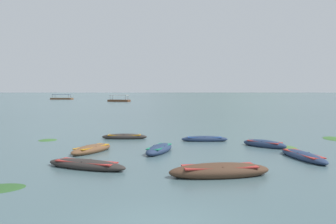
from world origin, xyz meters
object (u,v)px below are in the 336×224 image
(rowboat_2, at_px, (86,165))
(rowboat_0, at_px, (205,139))
(rowboat_5, at_px, (92,149))
(ferry_1, at_px, (119,100))
(rowboat_1, at_px, (159,149))
(rowboat_4, at_px, (303,156))
(ferry_0, at_px, (62,99))
(rowboat_3, at_px, (124,137))
(rowboat_6, at_px, (220,171))
(rowboat_7, at_px, (264,144))

(rowboat_2, bearing_deg, rowboat_0, 52.04)
(rowboat_5, relative_size, ferry_1, 0.43)
(rowboat_1, relative_size, rowboat_4, 0.86)
(rowboat_5, bearing_deg, ferry_0, 105.28)
(rowboat_0, xyz_separation_m, rowboat_3, (-6.14, 1.58, 0.00))
(rowboat_5, distance_m, ferry_1, 105.30)
(rowboat_0, xyz_separation_m, rowboat_5, (-7.64, -4.52, 0.02))
(rowboat_3, xyz_separation_m, rowboat_6, (5.26, -12.49, 0.07))
(rowboat_0, bearing_deg, ferry_1, 99.31)
(rowboat_1, xyz_separation_m, rowboat_2, (-3.62, -4.37, -0.02))
(ferry_1, bearing_deg, rowboat_4, -78.98)
(rowboat_5, bearing_deg, rowboat_2, -83.18)
(rowboat_1, height_order, ferry_1, ferry_1)
(rowboat_1, distance_m, rowboat_4, 8.32)
(rowboat_5, bearing_deg, rowboat_4, -12.23)
(rowboat_2, xyz_separation_m, rowboat_4, (11.58, 1.94, -0.01))
(rowboat_3, xyz_separation_m, rowboat_5, (-1.50, -6.10, 0.02))
(rowboat_4, xyz_separation_m, rowboat_7, (-0.83, 4.28, 0.03))
(rowboat_0, xyz_separation_m, rowboat_6, (-0.88, -10.90, 0.07))
(rowboat_3, distance_m, rowboat_5, 6.28)
(rowboat_6, bearing_deg, rowboat_1, 112.73)
(rowboat_3, bearing_deg, rowboat_7, -24.41)
(rowboat_1, bearing_deg, ferry_0, 106.84)
(rowboat_1, relative_size, rowboat_6, 0.80)
(rowboat_0, bearing_deg, rowboat_4, -57.85)
(rowboat_7, bearing_deg, ferry_1, 101.03)
(ferry_0, bearing_deg, rowboat_2, -74.98)
(rowboat_2, height_order, rowboat_4, rowboat_2)
(rowboat_5, bearing_deg, rowboat_7, 8.34)
(rowboat_1, height_order, rowboat_6, rowboat_6)
(rowboat_4, height_order, rowboat_5, rowboat_5)
(rowboat_2, distance_m, rowboat_3, 10.71)
(ferry_0, xyz_separation_m, ferry_1, (29.21, -34.30, 0.00))
(rowboat_7, relative_size, ferry_1, 0.37)
(rowboat_2, relative_size, ferry_1, 0.53)
(rowboat_4, bearing_deg, rowboat_0, 122.15)
(rowboat_3, bearing_deg, rowboat_0, -14.46)
(ferry_0, bearing_deg, ferry_1, -49.58)
(rowboat_3, bearing_deg, ferry_0, 106.54)
(rowboat_6, relative_size, rowboat_7, 1.53)
(rowboat_6, xyz_separation_m, ferry_1, (-15.58, 111.32, 0.22))
(rowboat_3, height_order, ferry_1, ferry_1)
(rowboat_0, bearing_deg, rowboat_2, -127.96)
(rowboat_0, xyz_separation_m, ferry_1, (-16.47, 100.41, 0.29))
(rowboat_0, distance_m, rowboat_3, 6.34)
(rowboat_6, distance_m, ferry_0, 152.35)
(rowboat_0, bearing_deg, rowboat_1, -126.32)
(rowboat_4, height_order, ferry_1, ferry_1)
(rowboat_1, relative_size, ferry_1, 0.45)
(ferry_0, relative_size, ferry_1, 1.23)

